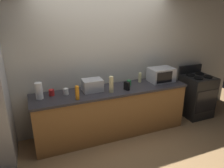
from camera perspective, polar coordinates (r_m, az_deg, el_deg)
ground_plane at (r=3.89m, az=2.29°, el=-15.90°), size 8.00×8.00×0.00m
back_wall at (r=4.01m, az=-2.20°, el=6.56°), size 6.40×0.10×2.70m
counter_run at (r=3.97m, az=0.00°, el=-7.46°), size 2.84×0.64×0.90m
stove_range at (r=5.00m, az=21.82°, el=-2.88°), size 0.60×0.61×1.08m
microwave at (r=4.27m, az=13.18°, el=2.47°), size 0.48×0.35×0.27m
toaster_oven at (r=3.69m, az=-5.33°, el=-0.32°), size 0.34×0.26×0.21m
paper_towel_roll at (r=3.54m, az=-19.16°, el=-1.76°), size 0.12×0.12×0.27m
cordless_phone at (r=3.74m, az=4.01°, el=-0.51°), size 0.08×0.12×0.15m
bottle_vinegar at (r=4.15m, az=7.55°, el=1.75°), size 0.06×0.06×0.19m
bottle_dish_soap at (r=3.37m, az=-9.41°, el=-2.36°), size 0.06×0.06×0.23m
bottle_hand_soap at (r=3.60m, az=-0.20°, el=-0.13°), size 0.07×0.07×0.29m
mug_green at (r=3.99m, az=4.59°, el=0.38°), size 0.08×0.08×0.10m
mug_white at (r=3.62m, az=-12.34°, el=-2.01°), size 0.08×0.08×0.11m
mug_red at (r=3.65m, az=-16.04°, el=-2.22°), size 0.09×0.09×0.10m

